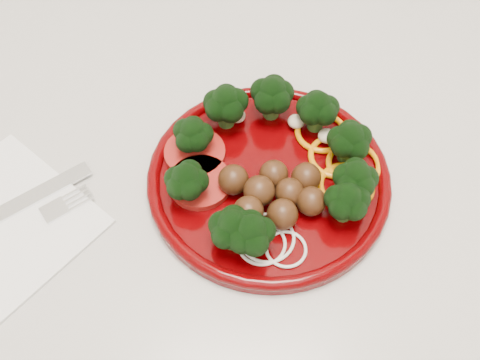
{
  "coord_description": "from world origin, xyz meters",
  "views": [
    {
      "loc": [
        0.17,
        1.36,
        1.37
      ],
      "look_at": [
        0.16,
        1.67,
        0.92
      ],
      "focal_mm": 40.0,
      "sensor_mm": 36.0,
      "label": 1
    }
  ],
  "objects": [
    {
      "name": "counter",
      "position": [
        0.0,
        1.7,
        0.45
      ],
      "size": [
        2.4,
        0.6,
        0.9
      ],
      "color": "beige",
      "rests_on": "ground"
    },
    {
      "name": "plate",
      "position": [
        0.2,
        1.68,
        0.92
      ],
      "size": [
        0.26,
        0.26,
        0.06
      ],
      "rotation": [
        0.0,
        0.0,
        -0.05
      ],
      "color": "#430002",
      "rests_on": "counter"
    }
  ]
}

